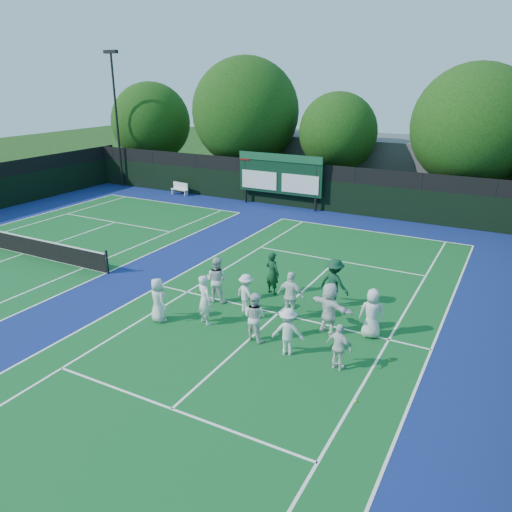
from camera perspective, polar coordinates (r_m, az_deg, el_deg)
The scene contains 32 objects.
ground at distance 17.80m, azimuth 1.09°, elevation -7.88°, with size 120.00×120.00×0.00m, color #173A10.
court_apron at distance 21.63m, azimuth -11.94°, elevation -3.11°, with size 34.00×32.00×0.01m, color navy.
near_court at distance 18.59m, azimuth 2.52°, elevation -6.58°, with size 11.05×23.85×0.01m.
left_court at distance 27.25m, azimuth -24.99°, elevation 0.25°, with size 11.05×23.85×0.01m.
back_fence at distance 33.52m, azimuth 4.58°, elevation 7.85°, with size 34.00×0.08×3.00m.
scoreboard at distance 33.40m, azimuth 2.72°, elevation 9.30°, with size 6.00×0.21×3.55m.
clubhouse at distance 39.62m, azimuth 14.80°, elevation 10.06°, with size 18.00×6.00×4.00m, color #55555A.
light_pole_left at distance 41.01m, azimuth -15.77°, elevation 16.36°, with size 1.20×0.30×10.12m.
tennis_net at distance 27.11m, azimuth -25.13°, elevation 1.21°, with size 11.30×0.10×1.10m.
bench at distance 37.68m, azimuth -8.67°, elevation 7.67°, with size 1.48×0.59×0.91m.
tree_a at distance 43.82m, azimuth -11.67°, elevation 14.52°, with size 6.49×6.49×7.94m.
tree_b at distance 38.60m, azimuth -0.93°, elevation 15.82°, with size 7.98×7.98×9.78m.
tree_c at distance 35.73m, azimuth 9.60°, elevation 13.57°, with size 5.36×5.36×7.38m.
tree_d at distance 33.87m, azimuth 23.85°, elevation 13.07°, with size 7.47×7.47×9.18m.
tennis_ball_0 at distance 20.43m, azimuth -6.81°, elevation -4.12°, with size 0.07×0.07×0.07m, color #B3D118.
tennis_ball_1 at distance 19.51m, azimuth 11.99°, elevation -5.62°, with size 0.07×0.07×0.07m, color #B3D118.
tennis_ball_2 at distance 14.24m, azimuth 11.34°, elevation -15.96°, with size 0.07×0.07×0.07m, color #B3D118.
tennis_ball_3 at distance 20.75m, azimuth -11.67°, elevation -4.01°, with size 0.07×0.07×0.07m, color #B3D118.
tennis_ball_4 at distance 21.15m, azimuth 8.81°, elevation -3.35°, with size 0.07×0.07×0.07m, color #B3D118.
tennis_ball_5 at distance 16.24m, azimuth 15.01°, elevation -11.43°, with size 0.07×0.07×0.07m, color #B3D118.
player_front_0 at distance 18.07m, azimuth -11.15°, elevation -4.96°, with size 0.80×0.52×1.63m, color silver.
player_front_1 at distance 17.60m, azimuth -5.89°, elevation -4.99°, with size 0.67×0.44×1.84m, color white.
player_front_2 at distance 16.49m, azimuth -0.15°, elevation -6.95°, with size 0.82×0.64×1.69m, color silver.
player_front_3 at distance 15.75m, azimuth 3.66°, elevation -8.61°, with size 1.01×0.58×1.57m, color white.
player_front_4 at distance 15.18m, azimuth 9.48°, elevation -10.23°, with size 0.86×0.36×1.48m, color white.
player_back_0 at distance 19.29m, azimuth -4.52°, elevation -2.70°, with size 0.88×0.69×1.81m, color silver.
player_back_1 at distance 18.39m, azimuth -1.12°, elevation -4.32°, with size 0.98×0.56×1.51m, color silver.
player_back_2 at distance 17.88m, azimuth 4.00°, elevation -4.56°, with size 1.06×0.44×1.81m, color white.
player_back_3 at distance 17.04m, azimuth 8.38°, elevation -5.95°, with size 1.71×0.55×1.85m, color white.
player_back_4 at distance 17.11m, azimuth 13.11°, elevation -6.40°, with size 0.84×0.55×1.73m, color silver.
coach_left at distance 19.90m, azimuth 1.89°, elevation -1.98°, with size 0.65×0.42×1.77m, color #0F371D.
coach_right at distance 19.00m, azimuth 8.93°, elevation -3.09°, with size 1.23×0.71×1.91m, color #103C24.
Camera 1 is at (7.18, -14.03, 8.27)m, focal length 35.00 mm.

